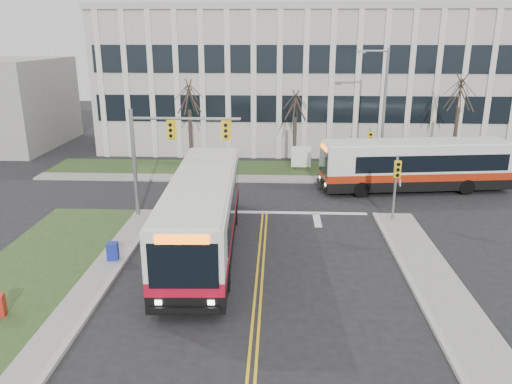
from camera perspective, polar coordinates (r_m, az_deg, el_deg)
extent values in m
plane|color=black|center=(21.99, 0.41, -9.59)|extent=(120.00, 120.00, 0.00)
cube|color=#9E9B93|center=(19.24, -22.33, -15.06)|extent=(1.20, 26.00, 0.14)
cube|color=#9E9B93|center=(18.89, 24.14, -15.96)|extent=(2.00, 26.00, 0.14)
cube|color=#9E9B93|center=(36.41, 9.22, 1.39)|extent=(44.00, 1.60, 0.14)
cube|color=#2C431C|center=(39.10, 8.77, 2.51)|extent=(44.00, 5.00, 0.12)
cube|color=beige|center=(49.92, 7.66, 12.70)|extent=(40.00, 16.00, 12.00)
cylinder|color=slate|center=(28.79, -13.71, 3.08)|extent=(0.22, 0.22, 6.20)
cylinder|color=slate|center=(27.58, -8.04, 8.31)|extent=(6.00, 0.16, 0.16)
cube|color=yellow|center=(27.69, -9.69, 7.01)|extent=(0.34, 0.24, 0.92)
cube|color=yellow|center=(27.22, -3.45, 7.05)|extent=(0.34, 0.24, 0.92)
cylinder|color=slate|center=(28.52, 15.58, 0.30)|extent=(0.14, 0.14, 3.80)
cube|color=yellow|center=(28.02, 15.87, 2.52)|extent=(0.34, 0.24, 0.92)
cylinder|color=slate|center=(36.57, 12.74, 4.22)|extent=(0.14, 0.14, 3.80)
cube|color=yellow|center=(36.13, 12.92, 6.00)|extent=(0.34, 0.24, 0.92)
cylinder|color=slate|center=(36.94, 14.38, 8.50)|extent=(0.20, 0.20, 9.20)
cylinder|color=slate|center=(36.39, 13.47, 15.42)|extent=(1.80, 0.14, 0.14)
cube|color=slate|center=(36.24, 12.02, 15.42)|extent=(0.50, 0.25, 0.18)
cylinder|color=slate|center=(38.29, 4.25, 3.03)|extent=(0.08, 0.08, 1.00)
cylinder|color=slate|center=(38.34, 6.05, 3.00)|extent=(0.08, 0.08, 1.00)
cube|color=white|center=(38.14, 5.18, 4.04)|extent=(1.50, 0.12, 1.60)
cylinder|color=#42352B|center=(38.93, -7.47, 5.91)|extent=(0.28, 0.28, 4.62)
cylinder|color=#42352B|center=(38.62, 4.43, 5.51)|extent=(0.28, 0.28, 4.09)
cylinder|color=#42352B|center=(40.55, 21.73, 5.51)|extent=(0.28, 0.28, 4.95)
cube|color=#152496|center=(23.99, -16.05, -6.66)|extent=(0.56, 0.52, 0.95)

